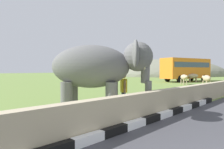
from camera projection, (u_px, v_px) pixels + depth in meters
name	position (u px, v px, depth m)	size (l,w,h in m)	color
striped_curb	(102.00, 135.00, 4.96)	(16.20, 0.20, 0.24)	white
barrier_parapet	(145.00, 106.00, 6.84)	(28.00, 0.36, 1.00)	tan
elephant	(100.00, 68.00, 7.67)	(3.77, 3.89, 2.88)	#616061
person_handler	(124.00, 90.00, 8.40)	(0.47, 0.57, 1.66)	navy
bus_orange	(186.00, 68.00, 29.77)	(8.90, 4.66, 3.50)	orange
cow_near	(184.00, 77.00, 23.36)	(1.67, 1.60, 1.23)	tan
cow_mid	(193.00, 76.00, 28.15)	(1.54, 1.72, 1.23)	tan
cow_far	(206.00, 79.00, 20.28)	(1.72, 1.53, 1.23)	tan
hill_east	(167.00, 75.00, 64.38)	(43.68, 34.95, 10.62)	slate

